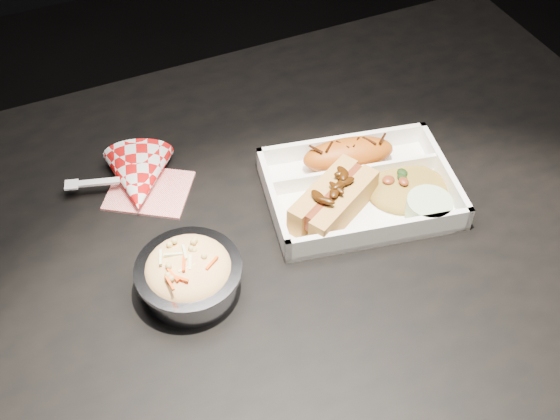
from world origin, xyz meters
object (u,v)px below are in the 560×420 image
(fried_pastry, at_px, (348,154))
(napkin_fork, at_px, (139,180))
(dining_table, at_px, (274,272))
(hotdog, at_px, (334,199))
(food_tray, at_px, (359,191))
(foil_coleslaw_cup, at_px, (189,274))

(fried_pastry, distance_m, napkin_fork, 0.29)
(fried_pastry, bearing_deg, dining_table, -155.99)
(hotdog, relative_size, napkin_fork, 0.80)
(dining_table, xyz_separation_m, napkin_fork, (-0.14, 0.15, 0.11))
(food_tray, relative_size, napkin_fork, 1.57)
(dining_table, distance_m, food_tray, 0.17)
(food_tray, xyz_separation_m, fried_pastry, (0.01, 0.05, 0.02))
(dining_table, height_order, hotdog, hotdog)
(dining_table, height_order, fried_pastry, fried_pastry)
(hotdog, height_order, foil_coleslaw_cup, foil_coleslaw_cup)
(dining_table, relative_size, fried_pastry, 9.16)
(food_tray, relative_size, hotdog, 1.96)
(fried_pastry, bearing_deg, food_tray, -101.04)
(dining_table, relative_size, hotdog, 8.41)
(foil_coleslaw_cup, xyz_separation_m, napkin_fork, (-0.01, 0.19, -0.02))
(food_tray, bearing_deg, napkin_fork, 164.18)
(fried_pastry, height_order, napkin_fork, napkin_fork)
(fried_pastry, distance_m, foil_coleslaw_cup, 0.29)
(hotdog, bearing_deg, foil_coleslaw_cup, 160.85)
(fried_pastry, bearing_deg, napkin_fork, 163.59)
(foil_coleslaw_cup, height_order, napkin_fork, foil_coleslaw_cup)
(dining_table, xyz_separation_m, fried_pastry, (0.14, 0.06, 0.12))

